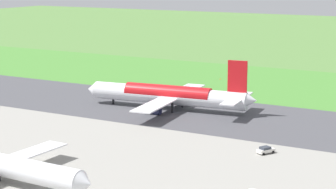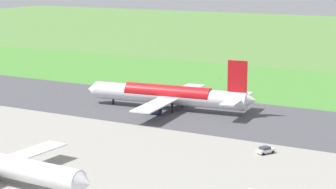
# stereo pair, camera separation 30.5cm
# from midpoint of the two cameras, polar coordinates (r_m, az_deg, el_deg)

# --- Properties ---
(ground_plane) EXTENTS (800.00, 800.00, 0.00)m
(ground_plane) POSITION_cam_midpoint_polar(r_m,az_deg,el_deg) (182.67, 1.46, -1.55)
(ground_plane) COLOR #547F3D
(runway_asphalt) EXTENTS (600.00, 41.84, 0.06)m
(runway_asphalt) POSITION_cam_midpoint_polar(r_m,az_deg,el_deg) (182.66, 1.46, -1.54)
(runway_asphalt) COLOR #47474C
(runway_asphalt) RESTS_ON ground
(apron_concrete) EXTENTS (440.00, 110.00, 0.05)m
(apron_concrete) POSITION_cam_midpoint_polar(r_m,az_deg,el_deg) (125.81, -14.31, -7.91)
(apron_concrete) COLOR gray
(apron_concrete) RESTS_ON ground
(grass_verge_foreground) EXTENTS (600.00, 80.00, 0.04)m
(grass_verge_foreground) POSITION_cam_midpoint_polar(r_m,az_deg,el_deg) (227.99, 7.46, 0.96)
(grass_verge_foreground) COLOR #478534
(grass_verge_foreground) RESTS_ON ground
(airliner_main) EXTENTS (54.12, 44.40, 15.88)m
(airliner_main) POSITION_cam_midpoint_polar(r_m,az_deg,el_deg) (184.19, 0.06, -0.05)
(airliner_main) COLOR white
(airliner_main) RESTS_ON ground
(service_car_followme) EXTENTS (3.52, 4.56, 1.62)m
(service_car_followme) POSITION_cam_midpoint_polar(r_m,az_deg,el_deg) (142.83, 8.84, -5.02)
(service_car_followme) COLOR silver
(service_car_followme) RESTS_ON ground
(no_stopping_sign) EXTENTS (0.60, 0.10, 2.45)m
(no_stopping_sign) POSITION_cam_midpoint_polar(r_m,az_deg,el_deg) (236.17, 5.57, 1.72)
(no_stopping_sign) COLOR slate
(no_stopping_sign) RESTS_ON ground
(traffic_cone_orange) EXTENTS (0.40, 0.40, 0.55)m
(traffic_cone_orange) POSITION_cam_midpoint_polar(r_m,az_deg,el_deg) (236.28, 4.75, 1.44)
(traffic_cone_orange) COLOR orange
(traffic_cone_orange) RESTS_ON ground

